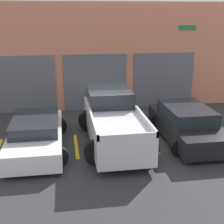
% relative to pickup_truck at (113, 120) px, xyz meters
% --- Properties ---
extents(ground_plane, '(28.00, 28.00, 0.00)m').
position_rel_pickup_truck_xyz_m(ground_plane, '(0.00, 1.38, -0.86)').
color(ground_plane, '#2D2D30').
extents(shophouse_building, '(16.20, 0.68, 5.23)m').
position_rel_pickup_truck_xyz_m(shophouse_building, '(-0.01, 4.66, 1.70)').
color(shophouse_building, '#D17A5B').
rests_on(shophouse_building, ground).
extents(pickup_truck, '(2.48, 5.08, 1.81)m').
position_rel_pickup_truck_xyz_m(pickup_truck, '(0.00, 0.00, 0.00)').
color(pickup_truck, silver).
rests_on(pickup_truck, ground).
extents(sedan_white, '(2.24, 4.51, 1.15)m').
position_rel_pickup_truck_xyz_m(sedan_white, '(-2.84, -0.23, -0.31)').
color(sedan_white, white).
rests_on(sedan_white, ground).
extents(sedan_side, '(2.22, 4.41, 1.31)m').
position_rel_pickup_truck_xyz_m(sedan_side, '(2.84, -0.23, -0.25)').
color(sedan_side, black).
rests_on(sedan_side, ground).
extents(parking_stripe_left, '(0.12, 2.20, 0.01)m').
position_rel_pickup_truck_xyz_m(parking_stripe_left, '(-1.42, -0.25, -0.86)').
color(parking_stripe_left, gold).
rests_on(parking_stripe_left, ground).
extents(parking_stripe_centre, '(0.12, 2.20, 0.01)m').
position_rel_pickup_truck_xyz_m(parking_stripe_centre, '(1.42, -0.25, -0.86)').
color(parking_stripe_centre, gold).
rests_on(parking_stripe_centre, ground).
extents(parking_stripe_right, '(0.12, 2.20, 0.01)m').
position_rel_pickup_truck_xyz_m(parking_stripe_right, '(4.25, -0.25, -0.86)').
color(parking_stripe_right, gold).
rests_on(parking_stripe_right, ground).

